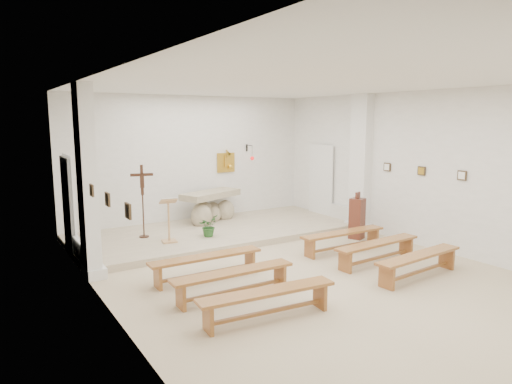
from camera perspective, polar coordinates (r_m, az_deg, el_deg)
ground at (r=8.71m, az=5.98°, el=-10.19°), size 7.00×10.00×0.00m
wall_left at (r=6.74m, az=-17.82°, el=-0.89°), size 0.02×10.00×3.50m
wall_right at (r=10.80m, az=20.90°, el=2.55°), size 0.02×10.00×3.50m
wall_back at (r=12.57m, az=-8.07°, el=3.89°), size 7.00×0.02×3.50m
ceiling at (r=8.25m, az=6.39°, el=13.36°), size 7.00×10.00×0.02m
sanctuary_platform at (r=11.52m, az=-4.84°, el=-4.98°), size 6.98×3.00×0.15m
pilaster_left at (r=8.69m, az=-20.36°, el=1.13°), size 0.26×0.55×3.50m
pilaster_right at (r=12.02m, az=12.92°, el=3.52°), size 0.26×0.55×3.50m
gold_wall_relief at (r=13.02m, az=-3.78°, el=3.69°), size 0.55×0.04×0.55m
sanctuary_lamp at (r=13.13m, az=-0.57°, el=4.46°), size 0.11×0.36×0.44m
station_frame_left_front at (r=5.99m, az=-15.71°, el=-2.29°), size 0.03×0.20×0.20m
station_frame_left_mid at (r=6.94m, az=-18.07°, el=-0.88°), size 0.03×0.20×0.20m
station_frame_left_rear at (r=7.90m, az=-19.86°, el=0.20°), size 0.03×0.20×0.20m
station_frame_right_front at (r=10.33m, az=24.35°, el=1.90°), size 0.03×0.20×0.20m
station_frame_right_mid at (r=10.91m, az=19.99°, el=2.50°), size 0.03×0.20×0.20m
station_frame_right_rear at (r=11.54m, az=16.08°, el=3.02°), size 0.03×0.20×0.20m
radiator_left at (r=9.65m, az=-21.10°, el=-7.15°), size 0.10×0.85×0.52m
radiator_right at (r=12.77m, az=10.66°, el=-2.81°), size 0.10×0.85×0.52m
altar at (r=12.32m, az=-5.73°, el=-2.09°), size 1.84×1.23×0.89m
lectern at (r=10.32m, az=-10.84°, el=-3.44°), size 0.41×0.36×1.03m
crucifix_stand at (r=10.79m, az=-14.00°, el=-0.46°), size 0.51×0.22×1.69m
potted_plant at (r=10.76m, az=-5.97°, el=-4.23°), size 0.59×0.58×0.50m
donation_pedestal at (r=11.30m, az=12.51°, el=-3.21°), size 0.39×0.39×1.14m
bench_left_front at (r=8.36m, az=-6.23°, el=-8.61°), size 2.12×0.37×0.45m
bench_right_front at (r=10.18m, az=10.82°, el=-5.49°), size 2.12×0.37×0.45m
bench_left_second at (r=7.52m, az=-2.84°, el=-10.61°), size 2.12×0.37×0.45m
bench_right_second at (r=9.50m, az=14.95°, el=-6.69°), size 2.13×0.45×0.45m
bench_left_third at (r=6.72m, az=1.45°, el=-13.05°), size 2.14×0.53×0.45m
bench_right_third at (r=8.88m, az=19.70°, el=-8.02°), size 2.13×0.49×0.45m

